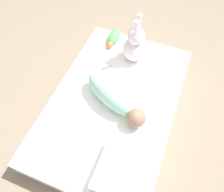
% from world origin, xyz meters
% --- Properties ---
extents(ground_plane, '(12.00, 12.00, 0.00)m').
position_xyz_m(ground_plane, '(0.00, 0.00, 0.00)').
color(ground_plane, '#7A6B56').
extents(bed_mattress, '(1.29, 0.83, 0.15)m').
position_xyz_m(bed_mattress, '(0.00, 0.00, 0.08)').
color(bed_mattress, white).
rests_on(bed_mattress, ground_plane).
extents(swaddled_baby, '(0.33, 0.50, 0.17)m').
position_xyz_m(swaddled_baby, '(0.02, 0.01, 0.24)').
color(swaddled_baby, '#99D6B2').
rests_on(swaddled_baby, bed_mattress).
extents(pillow, '(0.28, 0.32, 0.08)m').
position_xyz_m(pillow, '(0.45, 0.24, 0.19)').
color(pillow, white).
rests_on(pillow, bed_mattress).
extents(bunny_plush, '(0.18, 0.18, 0.37)m').
position_xyz_m(bunny_plush, '(-0.43, 0.00, 0.28)').
color(bunny_plush, silver).
rests_on(bunny_plush, bed_mattress).
extents(turtle_plush, '(0.21, 0.09, 0.07)m').
position_xyz_m(turtle_plush, '(-0.55, -0.22, 0.19)').
color(turtle_plush, '#51B756').
rests_on(turtle_plush, bed_mattress).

